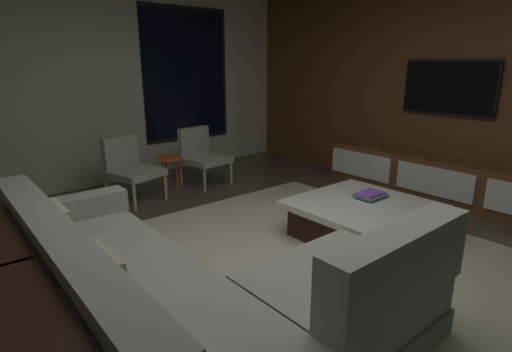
{
  "coord_description": "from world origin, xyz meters",
  "views": [
    {
      "loc": [
        -1.96,
        -2.02,
        1.63
      ],
      "look_at": [
        0.46,
        0.88,
        0.56
      ],
      "focal_mm": 28.03,
      "sensor_mm": 36.0,
      "label": 1
    }
  ],
  "objects_px": {
    "coffee_table": "(362,220)",
    "accent_chair_near_window": "(201,153)",
    "mounted_tv": "(449,87)",
    "accent_chair_by_curtain": "(130,166)",
    "book_stack_on_coffee_table": "(370,195)",
    "sectional_couch": "(185,297)",
    "side_stool": "(169,164)",
    "media_console": "(446,181)"
  },
  "relations": [
    {
      "from": "coffee_table",
      "to": "accent_chair_near_window",
      "type": "distance_m",
      "value": 2.55
    },
    {
      "from": "mounted_tv",
      "to": "accent_chair_by_curtain",
      "type": "bearing_deg",
      "value": 143.32
    },
    {
      "from": "book_stack_on_coffee_table",
      "to": "accent_chair_near_window",
      "type": "bearing_deg",
      "value": 97.97
    },
    {
      "from": "coffee_table",
      "to": "accent_chair_near_window",
      "type": "bearing_deg",
      "value": 94.02
    },
    {
      "from": "accent_chair_near_window",
      "to": "book_stack_on_coffee_table",
      "type": "bearing_deg",
      "value": -82.03
    },
    {
      "from": "sectional_couch",
      "to": "side_stool",
      "type": "relative_size",
      "value": 5.43
    },
    {
      "from": "coffee_table",
      "to": "mounted_tv",
      "type": "bearing_deg",
      "value": 6.1
    },
    {
      "from": "accent_chair_by_curtain",
      "to": "book_stack_on_coffee_table",
      "type": "bearing_deg",
      "value": -60.45
    },
    {
      "from": "coffee_table",
      "to": "accent_chair_near_window",
      "type": "xyz_separation_m",
      "value": [
        -0.18,
        2.54,
        0.25
      ]
    },
    {
      "from": "book_stack_on_coffee_table",
      "to": "sectional_couch",
      "type": "bearing_deg",
      "value": -173.65
    },
    {
      "from": "coffee_table",
      "to": "book_stack_on_coffee_table",
      "type": "distance_m",
      "value": 0.27
    },
    {
      "from": "side_stool",
      "to": "media_console",
      "type": "bearing_deg",
      "value": -46.62
    },
    {
      "from": "side_stool",
      "to": "media_console",
      "type": "relative_size",
      "value": 0.15
    },
    {
      "from": "sectional_couch",
      "to": "book_stack_on_coffee_table",
      "type": "height_order",
      "value": "sectional_couch"
    },
    {
      "from": "accent_chair_near_window",
      "to": "accent_chair_by_curtain",
      "type": "distance_m",
      "value": 1.04
    },
    {
      "from": "coffee_table",
      "to": "side_stool",
      "type": "relative_size",
      "value": 2.52
    },
    {
      "from": "coffee_table",
      "to": "media_console",
      "type": "distance_m",
      "value": 1.69
    },
    {
      "from": "accent_chair_by_curtain",
      "to": "side_stool",
      "type": "bearing_deg",
      "value": 1.47
    },
    {
      "from": "coffee_table",
      "to": "accent_chair_by_curtain",
      "type": "xyz_separation_m",
      "value": [
        -1.22,
        2.5,
        0.25
      ]
    },
    {
      "from": "media_console",
      "to": "accent_chair_by_curtain",
      "type": "bearing_deg",
      "value": 139.32
    },
    {
      "from": "accent_chair_by_curtain",
      "to": "side_stool",
      "type": "relative_size",
      "value": 1.7
    },
    {
      "from": "side_stool",
      "to": "media_console",
      "type": "distance_m",
      "value": 3.45
    },
    {
      "from": "media_console",
      "to": "mounted_tv",
      "type": "relative_size",
      "value": 2.78
    },
    {
      "from": "coffee_table",
      "to": "mounted_tv",
      "type": "height_order",
      "value": "mounted_tv"
    },
    {
      "from": "book_stack_on_coffee_table",
      "to": "media_console",
      "type": "height_order",
      "value": "media_console"
    },
    {
      "from": "sectional_couch",
      "to": "media_console",
      "type": "bearing_deg",
      "value": 3.12
    },
    {
      "from": "accent_chair_by_curtain",
      "to": "side_stool",
      "type": "distance_m",
      "value": 0.54
    },
    {
      "from": "book_stack_on_coffee_table",
      "to": "coffee_table",
      "type": "bearing_deg",
      "value": -165.45
    },
    {
      "from": "side_stool",
      "to": "accent_chair_by_curtain",
      "type": "bearing_deg",
      "value": -178.53
    },
    {
      "from": "side_stool",
      "to": "accent_chair_near_window",
      "type": "bearing_deg",
      "value": 2.93
    },
    {
      "from": "coffee_table",
      "to": "mounted_tv",
      "type": "relative_size",
      "value": 1.04
    },
    {
      "from": "book_stack_on_coffee_table",
      "to": "side_stool",
      "type": "relative_size",
      "value": 0.64
    },
    {
      "from": "book_stack_on_coffee_table",
      "to": "accent_chair_by_curtain",
      "type": "height_order",
      "value": "accent_chair_by_curtain"
    },
    {
      "from": "sectional_couch",
      "to": "book_stack_on_coffee_table",
      "type": "bearing_deg",
      "value": 6.35
    },
    {
      "from": "accent_chair_near_window",
      "to": "side_stool",
      "type": "bearing_deg",
      "value": -177.07
    },
    {
      "from": "sectional_couch",
      "to": "book_stack_on_coffee_table",
      "type": "distance_m",
      "value": 2.22
    },
    {
      "from": "mounted_tv",
      "to": "sectional_couch",
      "type": "bearing_deg",
      "value": -174.13
    },
    {
      "from": "media_console",
      "to": "sectional_couch",
      "type": "bearing_deg",
      "value": -176.88
    },
    {
      "from": "accent_chair_near_window",
      "to": "media_console",
      "type": "xyz_separation_m",
      "value": [
        1.86,
        -2.54,
        -0.18
      ]
    },
    {
      "from": "coffee_table",
      "to": "accent_chair_by_curtain",
      "type": "relative_size",
      "value": 1.49
    },
    {
      "from": "mounted_tv",
      "to": "side_stool",
      "type": "bearing_deg",
      "value": 137.83
    },
    {
      "from": "sectional_couch",
      "to": "mounted_tv",
      "type": "bearing_deg",
      "value": 5.87
    }
  ]
}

